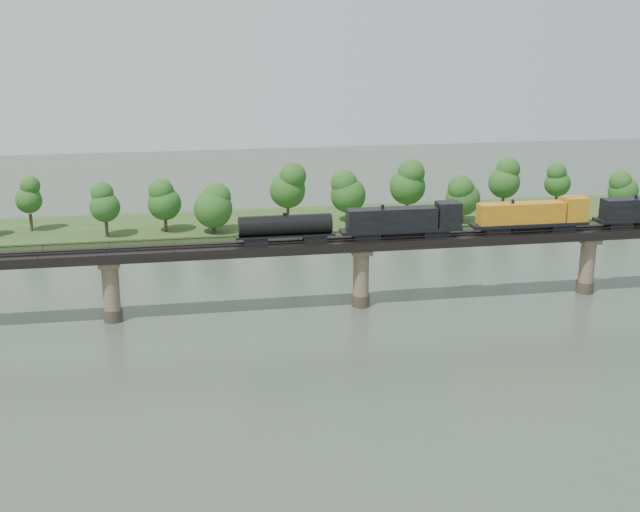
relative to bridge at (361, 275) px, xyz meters
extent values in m
plane|color=#354133|center=(0.00, -30.00, -5.46)|extent=(400.00, 400.00, 0.00)
cube|color=#2C461C|center=(0.00, 55.00, -4.66)|extent=(300.00, 24.00, 1.60)
cylinder|color=#473A2D|center=(-40.00, 0.00, -4.46)|extent=(3.00, 3.00, 2.00)
cylinder|color=#7F6D53|center=(-40.00, 0.00, 0.04)|extent=(2.60, 2.60, 9.00)
cube|color=#7F6D53|center=(-40.00, 0.00, 4.04)|extent=(3.20, 3.20, 1.00)
cylinder|color=#473A2D|center=(0.00, 0.00, -4.46)|extent=(3.00, 3.00, 2.00)
cylinder|color=#7F6D53|center=(0.00, 0.00, 0.04)|extent=(2.60, 2.60, 9.00)
cube|color=#7F6D53|center=(0.00, 0.00, 4.04)|extent=(3.20, 3.20, 1.00)
cylinder|color=#473A2D|center=(40.00, 0.00, -4.46)|extent=(3.00, 3.00, 2.00)
cylinder|color=#7F6D53|center=(40.00, 0.00, 0.04)|extent=(2.60, 2.60, 9.00)
cube|color=#7F6D53|center=(40.00, 0.00, 4.04)|extent=(3.20, 3.20, 1.00)
cube|color=black|center=(0.00, 0.00, 5.29)|extent=(220.00, 5.00, 1.50)
cube|color=black|center=(0.00, -0.75, 6.12)|extent=(220.00, 0.12, 0.16)
cube|color=black|center=(0.00, 0.75, 6.12)|extent=(220.00, 0.12, 0.16)
cube|color=black|center=(0.00, -2.40, 6.74)|extent=(220.00, 0.10, 0.10)
cube|color=black|center=(0.00, 2.40, 6.74)|extent=(220.00, 0.10, 0.10)
cube|color=black|center=(0.00, -2.40, 6.39)|extent=(0.08, 0.08, 0.70)
cube|color=black|center=(0.00, 2.40, 6.39)|extent=(0.08, 0.08, 0.70)
cylinder|color=#382619|center=(-60.94, 54.18, -2.00)|extent=(0.70, 0.70, 3.71)
sphere|color=#1A4B15|center=(-60.94, 54.18, 2.95)|extent=(5.67, 5.67, 5.67)
sphere|color=#1A4B15|center=(-60.94, 54.18, 6.04)|extent=(4.25, 4.25, 4.25)
cylinder|color=#382619|center=(-44.43, 46.31, -2.10)|extent=(0.70, 0.70, 3.51)
sphere|color=#1A4B15|center=(-44.43, 46.31, 2.57)|extent=(6.31, 6.31, 6.31)
sphere|color=#1A4B15|center=(-44.43, 46.31, 5.50)|extent=(4.73, 4.73, 4.73)
cylinder|color=#382619|center=(-32.24, 48.84, -2.19)|extent=(0.70, 0.70, 3.34)
sphere|color=#1A4B15|center=(-32.24, 48.84, 2.27)|extent=(7.18, 7.18, 7.18)
sphere|color=#1A4B15|center=(-32.24, 48.84, 5.06)|extent=(5.39, 5.39, 5.39)
cylinder|color=#382619|center=(-22.01, 46.15, -2.45)|extent=(0.70, 0.70, 2.83)
sphere|color=#1A4B15|center=(-22.01, 46.15, 1.32)|extent=(8.26, 8.26, 8.26)
sphere|color=#1A4B15|center=(-22.01, 46.15, 3.68)|extent=(6.19, 6.19, 6.19)
cylinder|color=#382619|center=(-5.04, 52.68, -1.88)|extent=(0.70, 0.70, 3.96)
sphere|color=#1A4B15|center=(-5.04, 52.68, 3.41)|extent=(8.07, 8.07, 8.07)
sphere|color=#1A4B15|center=(-5.04, 52.68, 6.71)|extent=(6.05, 6.05, 6.05)
cylinder|color=#382619|center=(8.52, 51.14, -2.23)|extent=(0.70, 0.70, 3.27)
sphere|color=#1A4B15|center=(8.52, 51.14, 2.13)|extent=(8.03, 8.03, 8.03)
sphere|color=#1A4B15|center=(8.52, 51.14, 4.85)|extent=(6.02, 6.02, 6.02)
cylinder|color=#382619|center=(22.65, 52.31, -1.90)|extent=(0.70, 0.70, 3.92)
sphere|color=#1A4B15|center=(22.65, 52.31, 3.33)|extent=(8.29, 8.29, 8.29)
sphere|color=#1A4B15|center=(22.65, 52.31, 6.60)|extent=(6.21, 6.21, 6.21)
cylinder|color=#382619|center=(33.59, 45.35, -2.35)|extent=(0.70, 0.70, 3.02)
sphere|color=#1A4B15|center=(33.59, 45.35, 1.69)|extent=(7.74, 7.74, 7.74)
sphere|color=#1A4B15|center=(33.59, 45.35, 4.21)|extent=(5.80, 5.80, 5.80)
cylinder|color=#382619|center=(46.81, 54.03, -1.96)|extent=(0.70, 0.70, 3.80)
sphere|color=#1A4B15|center=(46.81, 54.03, 3.10)|extent=(7.47, 7.47, 7.47)
sphere|color=#1A4B15|center=(46.81, 54.03, 6.27)|extent=(5.60, 5.60, 5.60)
cylinder|color=#382619|center=(60.48, 54.26, -2.17)|extent=(0.70, 0.70, 3.38)
sphere|color=#1A4B15|center=(60.48, 54.26, 2.34)|extent=(6.23, 6.23, 6.23)
sphere|color=#1A4B15|center=(60.48, 54.26, 5.16)|extent=(4.67, 4.67, 4.67)
cylinder|color=#382619|center=(74.35, 48.39, -2.47)|extent=(0.70, 0.70, 2.77)
sphere|color=#1A4B15|center=(74.35, 48.39, 1.22)|extent=(7.04, 7.04, 7.04)
sphere|color=#1A4B15|center=(74.35, 48.39, 3.54)|extent=(5.28, 5.28, 5.28)
cube|color=black|center=(45.15, 0.00, 6.62)|extent=(4.23, 2.54, 1.16)
cube|color=black|center=(34.58, 0.00, 6.62)|extent=(4.23, 2.54, 1.16)
cube|color=black|center=(22.95, 0.00, 6.62)|extent=(4.23, 2.54, 1.16)
cube|color=black|center=(28.77, 0.00, 7.36)|extent=(20.08, 3.17, 0.53)
cube|color=#C58418|center=(27.18, 0.00, 9.32)|extent=(14.80, 2.85, 3.38)
cube|color=#C58418|center=(36.70, 0.00, 9.63)|extent=(3.81, 3.17, 4.02)
cylinder|color=black|center=(28.77, 0.00, 6.78)|extent=(6.34, 1.48, 1.48)
cube|color=black|center=(12.38, 0.00, 6.62)|extent=(4.23, 2.54, 1.16)
cube|color=black|center=(0.76, 0.00, 6.62)|extent=(4.23, 2.54, 1.16)
cube|color=black|center=(6.57, 0.00, 7.36)|extent=(20.08, 3.17, 0.53)
cube|color=black|center=(4.98, 0.00, 9.32)|extent=(14.80, 2.85, 3.38)
cube|color=black|center=(14.50, 0.00, 9.63)|extent=(3.81, 3.17, 4.02)
cylinder|color=black|center=(6.57, 0.00, 6.78)|extent=(6.34, 1.48, 1.48)
cube|color=black|center=(-7.70, 0.00, 6.62)|extent=(3.70, 2.33, 1.16)
cube|color=black|center=(-17.22, 0.00, 6.62)|extent=(3.70, 2.33, 1.16)
cube|color=black|center=(-12.46, 0.00, 7.31)|extent=(15.86, 2.54, 0.32)
cylinder|color=black|center=(-12.46, 0.00, 9.00)|extent=(14.80, 3.17, 3.17)
cylinder|color=black|center=(-12.46, 0.00, 10.69)|extent=(0.74, 0.74, 0.53)
camera|label=1|loc=(-28.14, -122.29, 40.44)|focal=45.00mm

